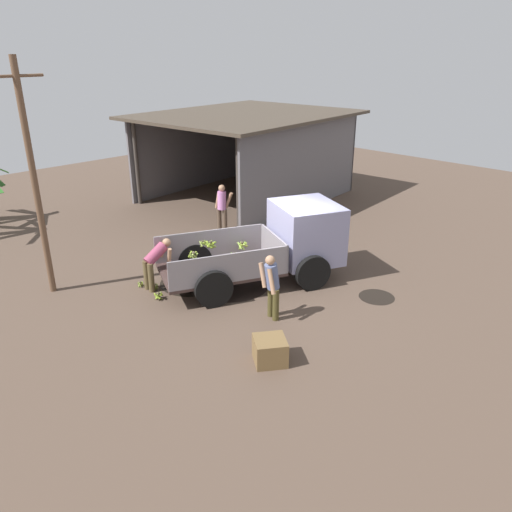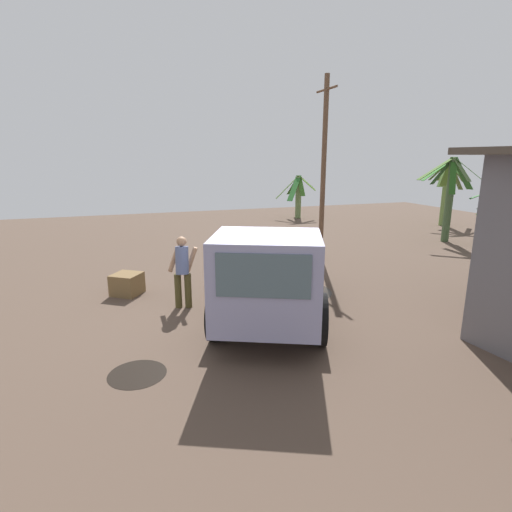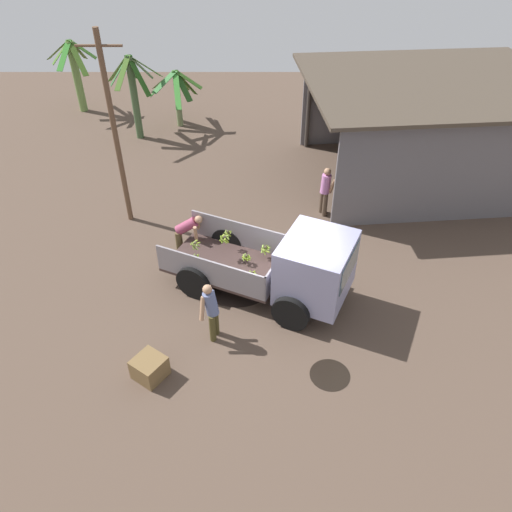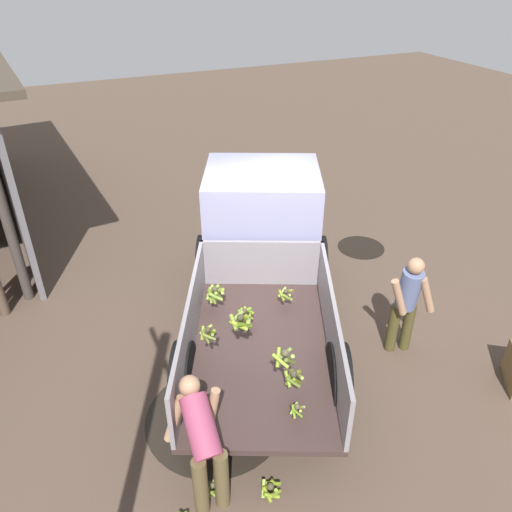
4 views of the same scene
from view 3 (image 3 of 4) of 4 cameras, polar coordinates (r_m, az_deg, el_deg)
ground at (r=13.23m, az=2.97°, el=-4.63°), size 36.00×36.00×0.00m
mud_patch_0 at (r=13.65m, az=-2.14°, el=-2.95°), size 2.03×2.03×0.01m
mud_patch_1 at (r=14.36m, az=-4.52°, el=-0.62°), size 1.75×1.75×0.01m
mud_patch_2 at (r=11.58m, az=8.45°, el=-13.30°), size 0.91×0.91×0.01m
cargo_truck at (r=12.43m, az=4.64°, el=-1.36°), size 5.13×3.67×2.04m
warehouse_shed at (r=18.57m, az=20.61°, el=15.50°), size 8.91×7.45×3.47m
utility_pole at (r=15.18m, az=-15.84°, el=13.52°), size 1.22×0.16×5.78m
banana_palm_2 at (r=24.74m, az=-19.85°, el=18.96°), size 2.38×2.55×3.11m
banana_palm_3 at (r=21.26m, az=-13.76°, el=17.53°), size 2.19×2.64×3.32m
banana_palm_4 at (r=22.21m, az=-9.00°, el=17.77°), size 2.30×2.82×2.36m
person_foreground_visitor at (r=11.63m, az=-5.17°, el=-6.08°), size 0.49×0.69×1.61m
person_worker_loading at (r=14.31m, az=-7.96°, el=2.83°), size 0.81×0.65×1.29m
person_bystander_near_shed at (r=16.01m, az=7.94°, el=7.57°), size 0.49×0.65×1.65m
banana_bunch_on_ground_0 at (r=15.04m, az=-8.72°, el=1.46°), size 0.17×0.17×0.16m
banana_bunch_on_ground_1 at (r=14.30m, az=-9.51°, el=-0.73°), size 0.25×0.25×0.20m
banana_bunch_on_ground_2 at (r=14.69m, az=-8.18°, el=0.55°), size 0.21×0.21×0.17m
wooden_crate_0 at (r=11.49m, az=-12.06°, el=-12.39°), size 0.89×0.89×0.52m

